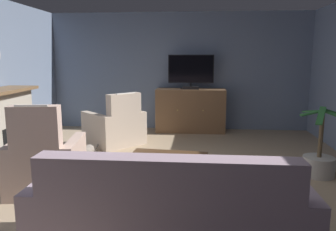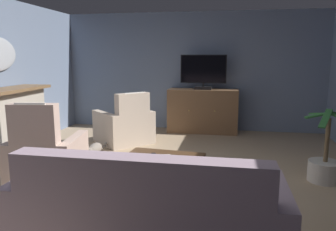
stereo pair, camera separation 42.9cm
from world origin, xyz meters
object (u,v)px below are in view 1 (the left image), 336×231
coffee_table (168,160)px  folded_newspaper (163,157)px  television (191,71)px  tv_remote (157,156)px  armchair_beside_cabinet (116,128)px  sofa_floral (171,220)px  cat (87,151)px  armchair_in_far_corner (46,164)px  tv_cabinet (190,111)px  potted_plant_tall_palm_by_window (319,162)px  fireplace (4,127)px

coffee_table → folded_newspaper: folded_newspaper is taller
television → folded_newspaper: bearing=-94.6°
tv_remote → armchair_beside_cabinet: (-1.06, 2.17, -0.13)m
sofa_floral → cat: (-1.62, 2.66, -0.22)m
television → sofa_floral: television is taller
sofa_floral → folded_newspaper: bearing=98.7°
folded_newspaper → coffee_table: bearing=28.3°
folded_newspaper → armchair_in_far_corner: 1.46m
tv_cabinet → folded_newspaper: bearing=-94.6°
tv_remote → folded_newspaper: tv_remote is taller
folded_newspaper → armchair_beside_cabinet: armchair_beside_cabinet is taller
armchair_beside_cabinet → cat: armchair_beside_cabinet is taller
folded_newspaper → sofa_floral: (0.20, -1.33, -0.12)m
folded_newspaper → sofa_floral: sofa_floral is taller
folded_newspaper → tv_remote: bearing=149.4°
tv_remote → cat: size_ratio=0.23×
television → coffee_table: size_ratio=0.97×
television → coffee_table: bearing=-93.7°
tv_remote → television: bearing=-10.0°
television → potted_plant_tall_palm_by_window: size_ratio=0.99×
tv_cabinet → armchair_in_far_corner: armchair_in_far_corner is taller
armchair_in_far_corner → sofa_floral: bearing=-37.1°
fireplace → tv_remote: 2.77m
fireplace → tv_cabinet: (2.93, 2.38, -0.10)m
coffee_table → potted_plant_tall_palm_by_window: 2.20m
fireplace → coffee_table: (2.71, -0.99, -0.16)m
sofa_floral → tv_remote: bearing=101.6°
sofa_floral → potted_plant_tall_palm_by_window: bearing=47.2°
armchair_beside_cabinet → sofa_floral: bearing=-69.3°
tv_cabinet → coffee_table: tv_cabinet is taller
tv_cabinet → sofa_floral: bearing=-90.8°
tv_remote → armchair_beside_cabinet: armchair_beside_cabinet is taller
tv_cabinet → cat: (-1.69, -2.08, -0.35)m
fireplace → armchair_beside_cabinet: 1.93m
sofa_floral → armchair_in_far_corner: armchair_in_far_corner is taller
tv_cabinet → coffee_table: (-0.22, -3.37, -0.06)m
tv_remote → potted_plant_tall_palm_by_window: bearing=-75.8°
folded_newspaper → tv_cabinet: bearing=74.6°
fireplace → tv_remote: (2.58, -1.01, -0.10)m
tv_cabinet → armchair_in_far_corner: (-1.73, -3.50, -0.11)m
sofa_floral → armchair_in_far_corner: 2.08m
sofa_floral → armchair_in_far_corner: bearing=142.9°
tv_cabinet → sofa_floral: (-0.07, -4.75, -0.13)m
tv_remote → potted_plant_tall_palm_by_window: potted_plant_tall_palm_by_window is taller
television → tv_cabinet: bearing=90.0°
tv_remote → sofa_floral: (0.28, -1.36, -0.13)m
television → armchair_in_far_corner: 3.98m
armchair_in_far_corner → armchair_beside_cabinet: bearing=82.0°
fireplace → coffee_table: fireplace is taller
television → folded_newspaper: (-0.27, -3.36, -0.90)m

